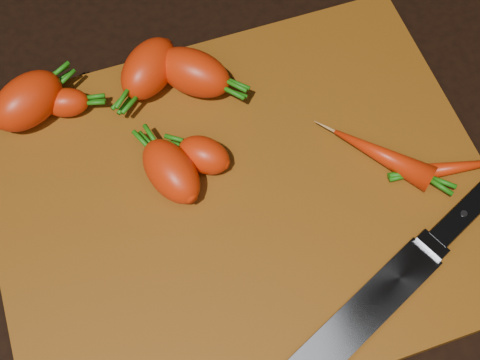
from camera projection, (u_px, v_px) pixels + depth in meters
name	position (u px, v px, depth m)	size (l,w,h in m)	color
ground	(243.00, 203.00, 0.69)	(2.00, 2.00, 0.01)	black
cutting_board	(243.00, 199.00, 0.68)	(0.50, 0.40, 0.01)	brown
carrot_0	(28.00, 101.00, 0.70)	(0.08, 0.05, 0.05)	red
carrot_1	(204.00, 155.00, 0.68)	(0.06, 0.04, 0.04)	red
carrot_2	(193.00, 72.00, 0.72)	(0.09, 0.05, 0.05)	red
carrot_3	(171.00, 171.00, 0.66)	(0.08, 0.05, 0.05)	red
carrot_4	(149.00, 68.00, 0.72)	(0.08, 0.05, 0.05)	red
carrot_5	(66.00, 103.00, 0.71)	(0.05, 0.03, 0.03)	red
carrot_6	(461.00, 167.00, 0.68)	(0.11, 0.02, 0.02)	red
carrot_7	(382.00, 155.00, 0.68)	(0.11, 0.03, 0.03)	red
knife	(372.00, 306.00, 0.62)	(0.31, 0.16, 0.02)	gray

